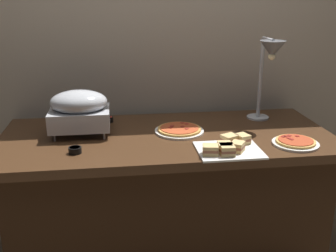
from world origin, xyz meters
name	(u,v)px	position (x,y,z in m)	size (l,w,h in m)	color
ground_plane	(167,247)	(0.00, 0.00, 0.00)	(8.00, 8.00, 0.00)	brown
back_wall	(157,46)	(0.00, 0.50, 1.20)	(4.40, 0.04, 2.40)	tan
buffet_table	(167,192)	(0.00, 0.00, 0.39)	(1.90, 0.84, 0.76)	#422816
chafing_dish	(79,110)	(-0.49, 0.07, 0.91)	(0.34, 0.26, 0.26)	#B7BABF
heat_lamp	(270,58)	(0.63, 0.11, 1.17)	(0.15, 0.30, 0.52)	#B7BABF
pizza_plate_front	(179,130)	(0.08, 0.03, 0.77)	(0.29, 0.29, 0.03)	white
pizza_plate_center	(295,142)	(0.66, -0.26, 0.77)	(0.25, 0.25, 0.03)	white
sandwich_platter	(228,147)	(0.28, -0.30, 0.78)	(0.33, 0.27, 0.06)	white
sauce_cup_near	(108,119)	(-0.34, 0.28, 0.78)	(0.07, 0.07, 0.03)	black
sauce_cup_far	(75,150)	(-0.50, -0.22, 0.78)	(0.07, 0.07, 0.03)	black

